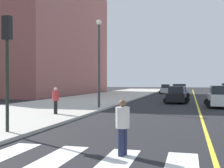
% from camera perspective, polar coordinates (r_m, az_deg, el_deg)
% --- Properties ---
extents(sidewalk_kerb_west, '(10.00, 120.00, 0.15)m').
position_cam_1_polar(sidewalk_kerb_west, '(26.35, -11.20, -4.27)').
color(sidewalk_kerb_west, '#B2ADA3').
rests_on(sidewalk_kerb_west, ground).
extents(lane_divider_paint, '(0.16, 80.00, 0.01)m').
position_cam_1_polar(lane_divider_paint, '(43.67, 15.68, -2.47)').
color(lane_divider_paint, yellow).
rests_on(lane_divider_paint, ground).
extents(low_rise_brick_west, '(16.00, 32.00, 20.40)m').
position_cam_1_polar(low_rise_brick_west, '(55.64, -13.61, 8.71)').
color(low_rise_brick_west, '#8E4E49').
rests_on(low_rise_brick_west, ground).
extents(car_blue_second, '(2.72, 4.31, 1.92)m').
position_cam_1_polar(car_blue_second, '(41.02, 12.90, -1.41)').
color(car_blue_second, '#2D479E').
rests_on(car_blue_second, ground).
extents(car_white_fourth, '(2.67, 4.25, 1.89)m').
position_cam_1_polar(car_white_fourth, '(27.52, 20.15, -2.40)').
color(car_white_fourth, silver).
rests_on(car_white_fourth, ground).
extents(car_black_sixth, '(2.60, 4.06, 1.78)m').
position_cam_1_polar(car_black_sixth, '(31.41, 12.37, -2.12)').
color(car_black_sixth, black).
rests_on(car_black_sixth, ground).
extents(car_silver_seventh, '(2.41, 3.83, 1.70)m').
position_cam_1_polar(car_silver_seventh, '(55.54, 10.33, -1.00)').
color(car_silver_seventh, '#B7B7BC').
rests_on(car_silver_seventh, ground).
extents(traffic_light_far_corner, '(0.36, 0.41, 4.88)m').
position_cam_1_polar(traffic_light_far_corner, '(13.31, -19.52, 6.09)').
color(traffic_light_far_corner, black).
rests_on(traffic_light_far_corner, sidewalk_kerb_west).
extents(pedestrian_crossing, '(0.43, 0.43, 1.72)m').
position_cam_1_polar(pedestrian_crossing, '(9.12, 2.05, -7.87)').
color(pedestrian_crossing, '#232847').
rests_on(pedestrian_crossing, ground).
extents(pedestrian_walking_west, '(0.43, 0.43, 1.73)m').
position_cam_1_polar(pedestrian_walking_west, '(19.61, -10.81, -2.92)').
color(pedestrian_walking_west, black).
rests_on(pedestrian_walking_west, sidewalk_kerb_west).
extents(street_lamp, '(0.44, 0.44, 7.15)m').
position_cam_1_polar(street_lamp, '(24.20, -2.53, 5.52)').
color(street_lamp, '#38383D').
rests_on(street_lamp, sidewalk_kerb_west).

